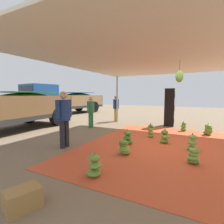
# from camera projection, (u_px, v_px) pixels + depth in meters

# --- Properties ---
(ground_plane) EXTENTS (40.00, 40.00, 0.00)m
(ground_plane) POSITION_uv_depth(u_px,v_px,m) (83.00, 136.00, 6.92)
(ground_plane) COLOR #7F6B51
(tarp_orange) EXTENTS (6.30, 4.45, 0.01)m
(tarp_orange) POSITION_uv_depth(u_px,v_px,m) (158.00, 146.00, 5.55)
(tarp_orange) COLOR #D1512D
(tarp_orange) RESTS_ON ground
(tent_canopy) EXTENTS (8.00, 7.00, 2.79)m
(tent_canopy) POSITION_uv_depth(u_px,v_px,m) (164.00, 60.00, 5.25)
(tent_canopy) COLOR #9EA0A5
(tent_canopy) RESTS_ON ground
(banana_bunch_0) EXTENTS (0.41, 0.42, 0.46)m
(banana_bunch_0) POSITION_uv_depth(u_px,v_px,m) (124.00, 147.00, 4.72)
(banana_bunch_0) COLOR #518428
(banana_bunch_0) RESTS_ON tarp_orange
(banana_bunch_1) EXTENTS (0.43, 0.42, 0.49)m
(banana_bunch_1) POSITION_uv_depth(u_px,v_px,m) (94.00, 166.00, 3.46)
(banana_bunch_1) COLOR #60932D
(banana_bunch_1) RESTS_ON tarp_orange
(banana_bunch_2) EXTENTS (0.47, 0.46, 0.50)m
(banana_bunch_2) POSITION_uv_depth(u_px,v_px,m) (128.00, 138.00, 5.71)
(banana_bunch_2) COLOR #477523
(banana_bunch_2) RESTS_ON tarp_orange
(banana_bunch_3) EXTENTS (0.32, 0.31, 0.54)m
(banana_bunch_3) POSITION_uv_depth(u_px,v_px,m) (151.00, 131.00, 6.57)
(banana_bunch_3) COLOR #6B9E38
(banana_bunch_3) RESTS_ON tarp_orange
(banana_bunch_4) EXTENTS (0.36, 0.37, 0.49)m
(banana_bunch_4) POSITION_uv_depth(u_px,v_px,m) (165.00, 137.00, 5.79)
(banana_bunch_4) COLOR #60932D
(banana_bunch_4) RESTS_ON tarp_orange
(banana_bunch_5) EXTENTS (0.42, 0.46, 0.48)m
(banana_bunch_5) POSITION_uv_depth(u_px,v_px,m) (208.00, 130.00, 6.98)
(banana_bunch_5) COLOR #518428
(banana_bunch_5) RESTS_ON tarp_orange
(banana_bunch_6) EXTENTS (0.36, 0.32, 0.45)m
(banana_bunch_6) POSITION_uv_depth(u_px,v_px,m) (184.00, 127.00, 7.76)
(banana_bunch_6) COLOR #60932D
(banana_bunch_6) RESTS_ON tarp_orange
(banana_bunch_7) EXTENTS (0.41, 0.38, 0.45)m
(banana_bunch_7) POSITION_uv_depth(u_px,v_px,m) (193.00, 156.00, 4.06)
(banana_bunch_7) COLOR #518428
(banana_bunch_7) RESTS_ON tarp_orange
(banana_bunch_8) EXTENTS (0.43, 0.43, 0.51)m
(banana_bunch_8) POSITION_uv_depth(u_px,v_px,m) (192.00, 143.00, 5.07)
(banana_bunch_8) COLOR #6B9E38
(banana_bunch_8) RESTS_ON tarp_orange
(cargo_truck_far) EXTENTS (7.31, 3.28, 2.40)m
(cargo_truck_far) POSITION_uv_depth(u_px,v_px,m) (64.00, 100.00, 14.56)
(cargo_truck_far) COLOR #2D2D2D
(cargo_truck_far) RESTS_ON ground
(worker_0) EXTENTS (0.64, 0.39, 1.74)m
(worker_0) POSITION_uv_depth(u_px,v_px,m) (64.00, 115.00, 5.29)
(worker_0) COLOR #26262D
(worker_0) RESTS_ON ground
(worker_1) EXTENTS (0.57, 0.35, 1.55)m
(worker_1) POSITION_uv_depth(u_px,v_px,m) (91.00, 110.00, 8.56)
(worker_1) COLOR #337A4C
(worker_1) RESTS_ON ground
(worker_2) EXTENTS (0.59, 0.36, 1.60)m
(worker_2) POSITION_uv_depth(u_px,v_px,m) (116.00, 106.00, 10.65)
(worker_2) COLOR orange
(worker_2) RESTS_ON ground
(speaker_stack) EXTENTS (0.58, 0.57, 1.97)m
(speaker_stack) POSITION_uv_depth(u_px,v_px,m) (169.00, 107.00, 9.00)
(speaker_stack) COLOR black
(speaker_stack) RESTS_ON ground
(crate_0) EXTENTS (0.55, 0.46, 0.31)m
(crate_0) POSITION_uv_depth(u_px,v_px,m) (23.00, 199.00, 2.45)
(crate_0) COLOR olive
(crate_0) RESTS_ON ground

